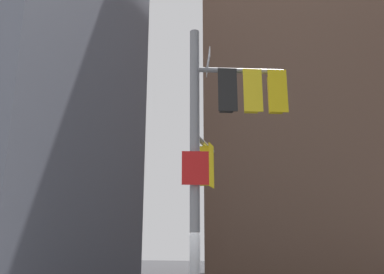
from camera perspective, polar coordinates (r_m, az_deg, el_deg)
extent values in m
cube|color=brown|center=(40.81, 15.05, 14.42)|extent=(14.67, 14.67, 43.82)
cylinder|color=gray|center=(9.88, 0.39, -5.36)|extent=(0.24, 0.24, 7.66)
cylinder|color=gray|center=(10.84, 6.58, 9.10)|extent=(2.18, 1.06, 0.13)
cylinder|color=gray|center=(10.99, 1.69, -0.96)|extent=(0.27, 1.90, 0.13)
cube|color=black|center=(10.38, 4.96, 6.59)|extent=(0.45, 0.22, 1.14)
cube|color=black|center=(10.55, 4.80, 6.21)|extent=(0.45, 0.45, 1.00)
cylinder|color=red|center=(10.86, 4.60, 7.55)|extent=(0.21, 0.14, 0.20)
cube|color=black|center=(10.92, 4.59, 8.12)|extent=(0.23, 0.15, 0.02)
cylinder|color=#3C2C06|center=(10.74, 4.64, 5.83)|extent=(0.21, 0.14, 0.20)
cube|color=black|center=(10.78, 4.63, 6.41)|extent=(0.23, 0.15, 0.02)
cylinder|color=#06311C|center=(10.62, 4.68, 4.06)|extent=(0.21, 0.14, 0.20)
cube|color=black|center=(10.66, 4.67, 4.66)|extent=(0.23, 0.15, 0.02)
cube|color=yellow|center=(10.49, 8.43, 6.46)|extent=(0.45, 0.22, 1.14)
cube|color=yellow|center=(10.66, 8.22, 6.09)|extent=(0.45, 0.45, 1.00)
cylinder|color=#360605|center=(10.97, 7.93, 7.42)|extent=(0.21, 0.14, 0.20)
cube|color=black|center=(11.02, 7.90, 7.98)|extent=(0.23, 0.15, 0.02)
cylinder|color=#3C2C06|center=(10.85, 8.00, 5.71)|extent=(0.21, 0.14, 0.20)
cube|color=black|center=(10.89, 7.97, 6.29)|extent=(0.23, 0.15, 0.02)
cylinder|color=#19C672|center=(10.73, 8.07, 3.96)|extent=(0.21, 0.14, 0.20)
cube|color=black|center=(10.77, 8.04, 4.55)|extent=(0.23, 0.15, 0.02)
cube|color=yellow|center=(10.64, 11.81, 6.31)|extent=(0.45, 0.22, 1.14)
cube|color=yellow|center=(10.81, 11.55, 5.94)|extent=(0.45, 0.45, 1.00)
cylinder|color=red|center=(11.12, 11.18, 7.26)|extent=(0.21, 0.14, 0.20)
cube|color=black|center=(11.17, 11.14, 7.82)|extent=(0.23, 0.15, 0.02)
cylinder|color=#3C2C06|center=(10.99, 11.27, 5.57)|extent=(0.21, 0.14, 0.20)
cube|color=black|center=(11.04, 11.23, 6.15)|extent=(0.23, 0.15, 0.02)
cylinder|color=#06311C|center=(10.87, 11.37, 3.85)|extent=(0.21, 0.14, 0.20)
cube|color=black|center=(10.92, 11.33, 4.43)|extent=(0.23, 0.15, 0.02)
cube|color=yellow|center=(10.82, 2.69, -3.97)|extent=(0.06, 0.48, 1.14)
cube|color=yellow|center=(10.86, 1.72, -4.03)|extent=(0.36, 0.36, 1.00)
cylinder|color=red|center=(10.98, 0.69, -2.29)|extent=(0.07, 0.20, 0.20)
cube|color=black|center=(11.01, 0.66, -1.69)|extent=(0.09, 0.22, 0.02)
cylinder|color=#3C2C06|center=(10.91, 0.69, -4.09)|extent=(0.07, 0.20, 0.20)
cube|color=black|center=(10.93, 0.66, -3.47)|extent=(0.09, 0.22, 0.02)
cylinder|color=#06311C|center=(10.85, 0.70, -5.90)|extent=(0.07, 0.20, 0.20)
cube|color=black|center=(10.87, 0.67, -5.28)|extent=(0.09, 0.22, 0.02)
cube|color=white|center=(10.80, 2.25, 10.26)|extent=(0.48, 1.19, 0.28)
cube|color=#19479E|center=(10.80, 2.25, 10.26)|extent=(0.46, 1.15, 0.24)
cube|color=red|center=(9.69, 0.47, -4.29)|extent=(0.60, 0.26, 0.80)
cube|color=white|center=(9.69, 0.47, -4.29)|extent=(0.56, 0.24, 0.76)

